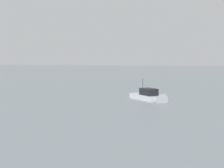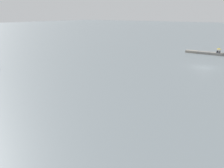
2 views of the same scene
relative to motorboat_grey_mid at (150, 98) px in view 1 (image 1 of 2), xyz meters
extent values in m
cube|color=#ADB2B7|center=(-0.92, -0.86, -0.18)|extent=(6.41, 6.20, 1.09)
cone|color=#ADB2B7|center=(1.46, 1.36, -0.18)|extent=(3.24, 3.24, 2.30)
cube|color=black|center=(-0.35, -0.33, 0.90)|extent=(3.34, 3.29, 1.09)
cube|color=#283847|center=(0.22, 0.21, 0.96)|extent=(1.27, 1.35, 0.76)
cylinder|color=black|center=(-1.64, -1.53, 2.21)|extent=(0.07, 0.07, 1.52)
camera|label=1|loc=(48.25, 6.88, 6.24)|focal=48.88mm
camera|label=2|loc=(6.28, 22.33, 10.05)|focal=33.36mm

